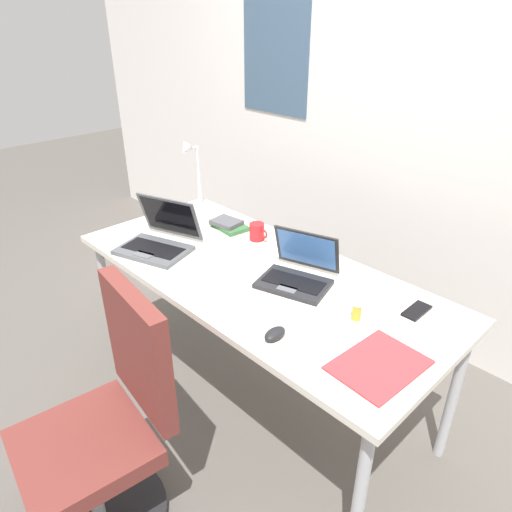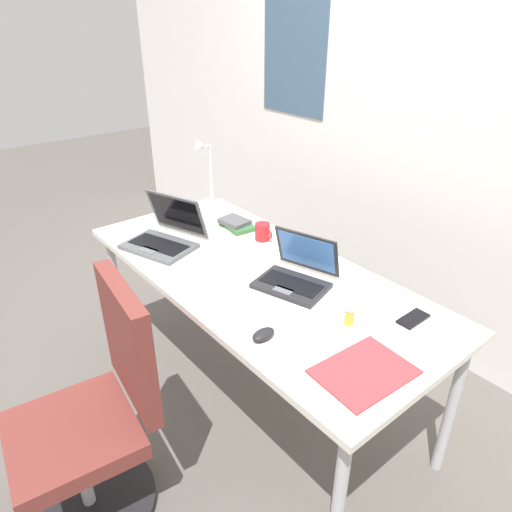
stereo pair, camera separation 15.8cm
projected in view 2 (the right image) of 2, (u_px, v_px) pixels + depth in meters
The scene contains 13 objects.
ground_plane at pixel (256, 394), 2.44m from camera, with size 12.00×12.00×0.00m, color #56514C.
wall_back at pixel (418, 113), 2.45m from camera, with size 6.00×0.13×2.60m.
desk at pixel (256, 282), 2.12m from camera, with size 1.80×0.80×0.74m.
desk_lamp at pixel (206, 174), 2.70m from camera, with size 0.12×0.18×0.40m.
laptop_by_keyboard at pixel (296, 275), 1.99m from camera, with size 0.36×0.34×0.21m.
laptop_mid_desk at pixel (164, 236), 2.31m from camera, with size 0.42×0.40×0.24m.
computer_mouse at pixel (263, 334), 1.67m from camera, with size 0.06×0.10×0.03m, color black.
cell_phone at pixel (413, 319), 1.77m from camera, with size 0.06×0.14×0.01m, color black.
pill_bottle at pixel (350, 315), 1.73m from camera, with size 0.04×0.04×0.08m.
book_stack at pixel (236, 223), 2.51m from camera, with size 0.22×0.15×0.05m.
paper_folder_back_left at pixel (364, 372), 1.51m from camera, with size 0.23×0.31×0.01m, color red.
coffee_mug at pixel (263, 232), 2.36m from camera, with size 0.11×0.08×0.09m.
office_chair at pixel (96, 429), 1.74m from camera, with size 0.52×0.56×0.97m.
Camera 2 is at (1.41, -1.15, 1.79)m, focal length 32.72 mm.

